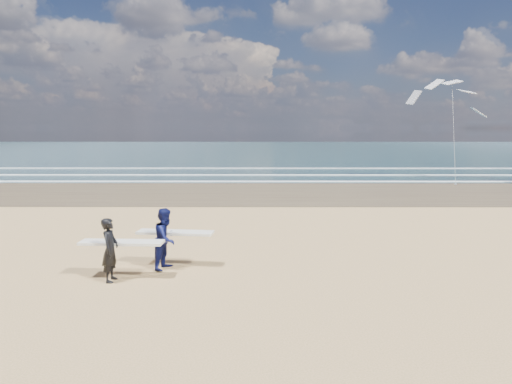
{
  "coord_description": "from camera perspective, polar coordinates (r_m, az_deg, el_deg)",
  "views": [
    {
      "loc": [
        2.65,
        -10.6,
        3.95
      ],
      "look_at": [
        2.57,
        6.0,
        1.62
      ],
      "focal_mm": 32.0,
      "sensor_mm": 36.0,
      "label": 1
    }
  ],
  "objects": [
    {
      "name": "kite_1",
      "position": [
        37.47,
        23.42,
        8.82
      ],
      "size": [
        6.14,
        4.78,
        8.63
      ],
      "color": "slate",
      "rests_on": "ground"
    },
    {
      "name": "surfer_near",
      "position": [
        12.47,
        -17.55,
        -6.77
      ],
      "size": [
        2.22,
        0.96,
        1.67
      ],
      "color": "black",
      "rests_on": "ground"
    },
    {
      "name": "surfer_far",
      "position": [
        13.15,
        -11.1,
        -5.67
      ],
      "size": [
        2.25,
        1.24,
        1.74
      ],
      "color": "#0B1040",
      "rests_on": "ground"
    },
    {
      "name": "foam_breakers",
      "position": [
        42.59,
        24.32,
        2.03
      ],
      "size": [
        220.0,
        11.7,
        0.05
      ],
      "color": "white",
      "rests_on": "ground"
    },
    {
      "name": "ocean",
      "position": [
        84.5,
        12.17,
        5.14
      ],
      "size": [
        220.0,
        100.0,
        0.02
      ],
      "primitive_type": "cube",
      "color": "#1A353A",
      "rests_on": "ground"
    }
  ]
}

